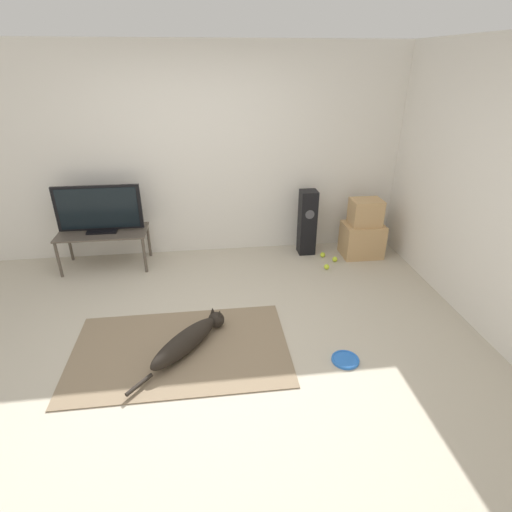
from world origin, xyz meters
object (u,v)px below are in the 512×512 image
Objects in this scene: dog at (189,340)px; frisbee at (345,360)px; cardboard_box_upper at (366,212)px; tennis_ball_near_speaker at (327,267)px; tv_stand at (103,235)px; tennis_ball_by_boxes at (323,255)px; tv at (99,210)px; tennis_ball_loose_on_carpet at (335,259)px; cardboard_box_lower at (362,240)px; floor_speaker at (307,222)px.

frisbee is at bearing -13.30° from dog.
cardboard_box_upper is 5.79× the size of tennis_ball_near_speaker.
tv_stand is 15.82× the size of tennis_ball_near_speaker.
cardboard_box_upper is at bearing 37.13° from dog.
cardboard_box_upper is 5.79× the size of tennis_ball_by_boxes.
tennis_ball_near_speaker is (-0.04, -0.34, 0.00)m from tennis_ball_by_boxes.
tv is (0.00, 0.00, 0.33)m from tv_stand.
tennis_ball_by_boxes is at bearing 129.58° from tennis_ball_loose_on_carpet.
tv_stand is (-2.38, 2.09, 0.40)m from frisbee.
tv reaches higher than tv_stand.
tv_stand is at bearing 178.31° from cardboard_box_lower.
cardboard_box_lower is at bearing -1.69° from tv_stand.
cardboard_box_lower is 0.68m from tennis_ball_near_speaker.
cardboard_box_lower is (2.21, 1.67, 0.11)m from dog.
tv is 15.03× the size of tennis_ball_near_speaker.
dog is 2.77m from cardboard_box_lower.
cardboard_box_upper is at bearing -1.71° from tv.
tv is (-3.26, 0.10, 0.53)m from cardboard_box_lower.
cardboard_box_upper is 0.39× the size of tv.
tv_stand reaches higher than tennis_ball_loose_on_carpet.
cardboard_box_upper is (2.21, 1.68, 0.49)m from dog.
floor_speaker is (-0.71, 0.17, -0.17)m from cardboard_box_upper.
tv is 2.83m from tennis_ball_by_boxes.
tv reaches higher than floor_speaker.
tennis_ball_loose_on_carpet is (0.31, -0.32, -0.39)m from floor_speaker.
tv_stand is 2.77m from tennis_ball_by_boxes.
tennis_ball_by_boxes reaches higher than frisbee.
dog is 2.38m from tennis_ball_by_boxes.
tv_stand is 0.33m from tv.
tennis_ball_loose_on_carpet is (2.86, -0.25, -0.38)m from tv_stand.
cardboard_box_lower is (0.87, 1.99, 0.20)m from frisbee.
dog is 1.38m from frisbee.
frisbee is 1.68m from tennis_ball_near_speaker.
tennis_ball_loose_on_carpet is (1.81, 1.52, -0.08)m from dog.
floor_speaker is at bearing 166.52° from cardboard_box_upper.
tv_stand is at bearing 178.34° from cardboard_box_upper.
tv is at bearing 178.29° from cardboard_box_upper.
tennis_ball_near_speaker is at bearing -148.65° from cardboard_box_lower.
floor_speaker is at bearing 1.67° from tv_stand.
cardboard_box_lower is 7.68× the size of tennis_ball_near_speaker.
tennis_ball_loose_on_carpet is at bearing 75.47° from frisbee.
cardboard_box_upper reaches higher than tennis_ball_by_boxes.
dog reaches higher than tennis_ball_by_boxes.
cardboard_box_lower is at bearing -161.97° from cardboard_box_upper.
dog is 2.15m from tv.
floor_speaker reaches higher than cardboard_box_lower.
tv_stand is at bearing 170.81° from tennis_ball_near_speaker.
cardboard_box_upper is at bearing 0.73° from tennis_ball_by_boxes.
tennis_ball_by_boxes and tennis_ball_loose_on_carpet have the same top height.
dog is 2.12m from tennis_ball_near_speaker.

